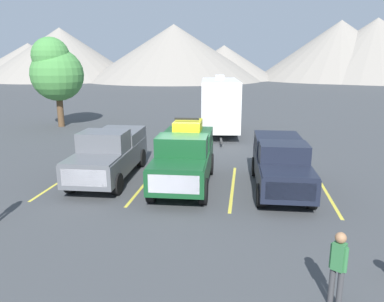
# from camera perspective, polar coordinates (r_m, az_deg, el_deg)

# --- Properties ---
(ground_plane) EXTENTS (240.00, 240.00, 0.00)m
(ground_plane) POSITION_cam_1_polar(r_m,az_deg,el_deg) (15.17, -0.78, -5.68)
(ground_plane) COLOR #3F4244
(pickup_truck_a) EXTENTS (2.29, 5.75, 2.18)m
(pickup_truck_a) POSITION_cam_1_polar(r_m,az_deg,el_deg) (16.61, -12.43, -0.28)
(pickup_truck_a) COLOR #595B60
(pickup_truck_a) RESTS_ON ground
(pickup_truck_b) EXTENTS (2.34, 5.34, 2.68)m
(pickup_truck_b) POSITION_cam_1_polar(r_m,az_deg,el_deg) (15.22, -1.15, -0.74)
(pickup_truck_b) COLOR #144723
(pickup_truck_b) RESTS_ON ground
(pickup_truck_c) EXTENTS (2.19, 5.41, 2.02)m
(pickup_truck_c) POSITION_cam_1_polar(r_m,az_deg,el_deg) (15.23, 13.37, -1.72)
(pickup_truck_c) COLOR black
(pickup_truck_c) RESTS_ON ground
(lot_stripe_a) EXTENTS (0.12, 5.50, 0.01)m
(lot_stripe_a) POSITION_cam_1_polar(r_m,az_deg,el_deg) (17.24, -18.92, -4.02)
(lot_stripe_a) COLOR gold
(lot_stripe_a) RESTS_ON ground
(lot_stripe_b) EXTENTS (0.12, 5.50, 0.01)m
(lot_stripe_b) POSITION_cam_1_polar(r_m,az_deg,el_deg) (15.93, -7.07, -4.81)
(lot_stripe_b) COLOR gold
(lot_stripe_b) RESTS_ON ground
(lot_stripe_c) EXTENTS (0.12, 5.50, 0.01)m
(lot_stripe_c) POSITION_cam_1_polar(r_m,az_deg,el_deg) (15.40, 6.24, -5.45)
(lot_stripe_c) COLOR gold
(lot_stripe_c) RESTS_ON ground
(lot_stripe_d) EXTENTS (0.12, 5.50, 0.01)m
(lot_stripe_d) POSITION_cam_1_polar(r_m,az_deg,el_deg) (15.73, 19.74, -5.80)
(lot_stripe_d) COLOR gold
(lot_stripe_d) RESTS_ON ground
(camper_trailer_a) EXTENTS (3.09, 7.89, 4.01)m
(camper_trailer_a) POSITION_cam_1_polar(r_m,az_deg,el_deg) (25.97, 4.25, 7.26)
(camper_trailer_a) COLOR white
(camper_trailer_a) RESTS_ON ground
(person_b) EXTENTS (0.33, 0.30, 1.68)m
(person_b) POSITION_cam_1_polar(r_m,az_deg,el_deg) (8.58, 21.41, -15.81)
(person_b) COLOR #3F3F42
(person_b) RESTS_ON ground
(tree_a) EXTENTS (3.90, 3.90, 6.66)m
(tree_a) POSITION_cam_1_polar(r_m,az_deg,el_deg) (30.21, -20.11, 11.51)
(tree_a) COLOR brown
(tree_a) RESTS_ON ground
(mountain_ridge) EXTENTS (142.45, 51.19, 14.68)m
(mountain_ridge) POSITION_cam_1_polar(r_m,az_deg,el_deg) (96.37, 7.23, 14.59)
(mountain_ridge) COLOR gray
(mountain_ridge) RESTS_ON ground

